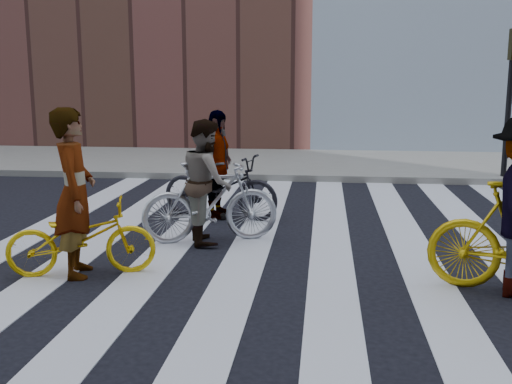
% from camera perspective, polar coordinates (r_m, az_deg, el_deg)
% --- Properties ---
extents(ground, '(100.00, 100.00, 0.00)m').
position_cam_1_polar(ground, '(8.60, 3.46, -4.67)').
color(ground, black).
rests_on(ground, ground).
extents(sidewalk_far, '(100.00, 5.00, 0.15)m').
position_cam_1_polar(sidewalk_far, '(15.94, 4.95, 2.74)').
color(sidewalk_far, gray).
rests_on(sidewalk_far, ground).
extents(zebra_crosswalk, '(8.25, 10.00, 0.01)m').
position_cam_1_polar(zebra_crosswalk, '(8.60, 3.46, -4.63)').
color(zebra_crosswalk, silver).
rests_on(zebra_crosswalk, ground).
extents(traffic_signal, '(0.22, 0.42, 3.33)m').
position_cam_1_polar(traffic_signal, '(14.17, 23.18, 9.87)').
color(traffic_signal, black).
rests_on(traffic_signal, ground).
extents(bike_yellow_left, '(1.81, 1.04, 0.90)m').
position_cam_1_polar(bike_yellow_left, '(7.32, -16.31, -4.22)').
color(bike_yellow_left, yellow).
rests_on(bike_yellow_left, ground).
extents(bike_silver_mid, '(2.00, 1.13, 1.16)m').
position_cam_1_polar(bike_silver_mid, '(8.44, -4.37, -0.96)').
color(bike_silver_mid, '#B7B9C1').
rests_on(bike_silver_mid, ground).
extents(bike_dark_rear, '(2.13, 1.16, 1.06)m').
position_cam_1_polar(bike_dark_rear, '(9.92, -3.45, 0.53)').
color(bike_dark_rear, black).
rests_on(bike_dark_rear, ground).
extents(rider_left, '(0.65, 0.82, 1.97)m').
position_cam_1_polar(rider_left, '(7.22, -16.89, -0.09)').
color(rider_left, slate).
rests_on(rider_left, ground).
extents(rider_mid, '(0.89, 1.01, 1.74)m').
position_cam_1_polar(rider_mid, '(8.39, -4.73, 1.01)').
color(rider_mid, slate).
rests_on(rider_mid, ground).
extents(rider_rear, '(0.67, 1.12, 1.79)m').
position_cam_1_polar(rider_rear, '(9.87, -3.76, 2.62)').
color(rider_rear, slate).
rests_on(rider_rear, ground).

